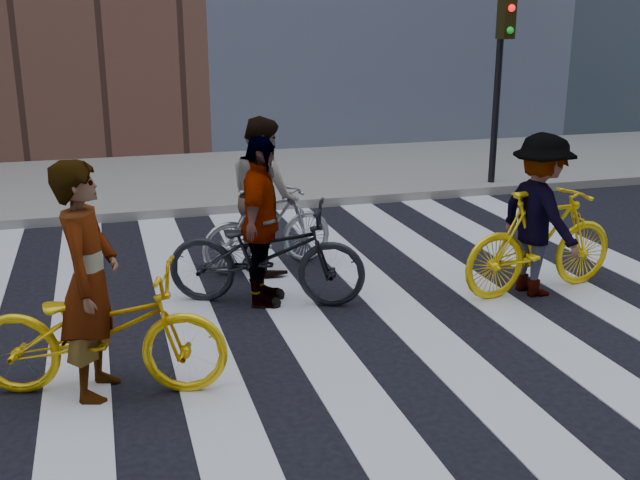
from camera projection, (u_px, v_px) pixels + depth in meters
name	position (u px, v px, depth m)	size (l,w,h in m)	color
ground	(364.00, 330.00, 7.52)	(100.00, 100.00, 0.00)	black
sidewalk_far	(232.00, 178.00, 14.39)	(100.00, 5.00, 0.15)	gray
zebra_crosswalk	(364.00, 330.00, 7.51)	(8.25, 10.00, 0.01)	silver
traffic_signal	(501.00, 62.00, 12.96)	(0.22, 0.42, 3.33)	black
bike_yellow_left	(100.00, 331.00, 6.14)	(0.73, 2.08, 1.10)	yellow
bike_silver_mid	(268.00, 228.00, 9.24)	(0.49, 1.74, 1.05)	#9B9EA4
bike_yellow_right	(541.00, 241.00, 8.41)	(0.57, 2.00, 1.20)	yellow
bike_dark_rear	(266.00, 254.00, 8.08)	(0.75, 2.15, 1.13)	black
rider_left	(89.00, 281.00, 6.00)	(0.72, 0.47, 1.98)	slate
rider_mid	(263.00, 195.00, 9.10)	(0.92, 0.72, 1.90)	slate
rider_right	(540.00, 215.00, 8.31)	(1.18, 0.68, 1.82)	slate
rider_rear	(261.00, 223.00, 7.97)	(1.08, 0.45, 1.84)	slate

